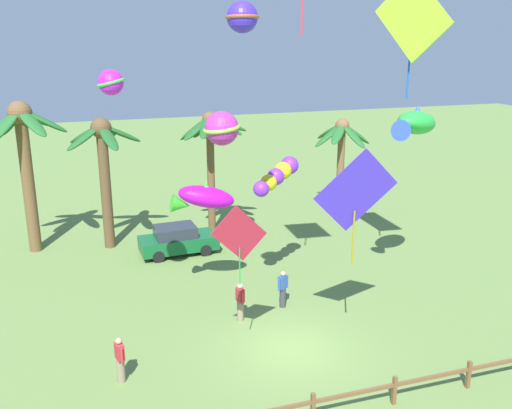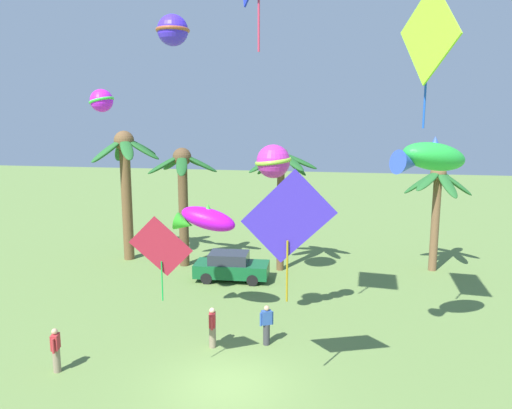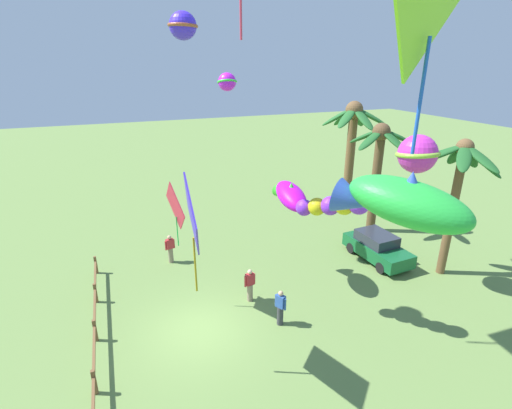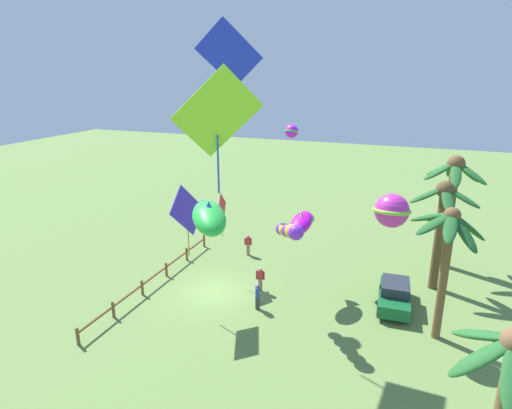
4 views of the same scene
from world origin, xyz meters
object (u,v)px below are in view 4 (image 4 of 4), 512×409
(palm_tree_2, at_px, (443,212))
(kite_tube_6, at_px, (289,231))
(palm_tree_0, at_px, (448,239))
(kite_diamond_3, at_px, (217,114))
(parked_car_0, at_px, (394,295))
(kite_fish_1, at_px, (302,222))
(kite_ball_4, at_px, (392,211))
(spectator_2, at_px, (258,296))
(kite_ball_8, at_px, (292,131))
(palm_tree_3, at_px, (509,373))
(kite_diamond_2, at_px, (187,211))
(kite_diamond_0, at_px, (229,55))
(spectator_0, at_px, (248,245))
(spectator_1, at_px, (260,279))
(palm_tree_1, at_px, (453,187))
(kite_ball_5, at_px, (228,101))
(kite_diamond_9, at_px, (222,210))
(kite_fish_7, at_px, (208,217))

(palm_tree_2, height_order, kite_tube_6, palm_tree_2)
(palm_tree_0, xyz_separation_m, kite_diamond_3, (6.08, -8.99, 6.06))
(parked_car_0, height_order, kite_diamond_3, kite_diamond_3)
(kite_fish_1, distance_m, kite_tube_6, 3.35)
(kite_ball_4, bearing_deg, spectator_2, -83.80)
(kite_ball_4, relative_size, kite_ball_8, 1.80)
(parked_car_0, distance_m, kite_diamond_3, 15.20)
(palm_tree_3, height_order, kite_ball_4, kite_ball_4)
(palm_tree_3, relative_size, kite_diamond_3, 1.22)
(kite_diamond_2, xyz_separation_m, kite_ball_4, (-1.90, 10.31, 0.66))
(palm_tree_3, bearing_deg, parked_car_0, -161.46)
(kite_diamond_0, bearing_deg, kite_ball_8, 166.80)
(spectator_0, bearing_deg, spectator_1, 29.58)
(palm_tree_1, height_order, kite_tube_6, palm_tree_1)
(palm_tree_3, relative_size, spectator_1, 3.76)
(parked_car_0, height_order, spectator_1, spectator_1)
(palm_tree_0, bearing_deg, kite_ball_4, -91.16)
(kite_ball_5, height_order, kite_diamond_9, kite_ball_5)
(kite_diamond_9, bearing_deg, kite_diamond_0, 34.82)
(kite_fish_1, height_order, kite_ball_5, kite_ball_5)
(kite_ball_8, bearing_deg, spectator_2, 0.61)
(spectator_0, height_order, kite_diamond_9, kite_diamond_9)
(spectator_2, relative_size, kite_fish_1, 0.57)
(palm_tree_2, relative_size, spectator_1, 4.32)
(palm_tree_3, bearing_deg, kite_ball_4, -154.26)
(palm_tree_1, xyz_separation_m, kite_ball_4, (9.28, -3.23, 0.81))
(kite_ball_5, relative_size, kite_fish_7, 0.35)
(kite_diamond_9, bearing_deg, kite_ball_8, 135.32)
(palm_tree_2, bearing_deg, kite_diamond_9, -74.91)
(spectator_0, relative_size, kite_fish_7, 0.52)
(palm_tree_1, xyz_separation_m, spectator_0, (3.19, -13.27, -4.82))
(spectator_1, relative_size, kite_ball_5, 1.46)
(spectator_0, bearing_deg, palm_tree_0, 64.18)
(spectator_1, bearing_deg, kite_fish_1, 110.85)
(kite_fish_1, xyz_separation_m, kite_ball_5, (0.38, -4.47, 6.81))
(palm_tree_1, relative_size, kite_diamond_9, 2.78)
(palm_tree_3, xyz_separation_m, kite_tube_6, (-7.39, -8.94, 0.63))
(kite_fish_1, bearing_deg, kite_ball_5, -85.12)
(palm_tree_2, distance_m, palm_tree_3, 14.18)
(kite_fish_7, bearing_deg, spectator_1, -175.55)
(kite_fish_1, distance_m, kite_ball_8, 6.13)
(kite_ball_4, relative_size, kite_fish_7, 0.63)
(palm_tree_3, relative_size, spectator_0, 3.76)
(spectator_1, relative_size, kite_diamond_9, 0.57)
(palm_tree_2, relative_size, kite_fish_7, 2.23)
(spectator_2, xyz_separation_m, kite_ball_4, (-0.73, 6.72, 5.62))
(spectator_0, xyz_separation_m, kite_diamond_2, (7.99, -0.27, 4.96))
(palm_tree_0, xyz_separation_m, kite_ball_5, (-1.81, -12.15, 5.96))
(kite_ball_5, xyz_separation_m, kite_fish_7, (8.14, 2.78, -3.96))
(kite_ball_4, distance_m, kite_tube_6, 5.13)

